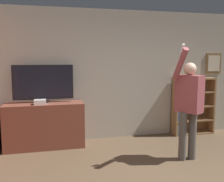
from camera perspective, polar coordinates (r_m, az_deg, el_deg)
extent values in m
cube|color=#B2AD9E|center=(5.61, 2.32, 3.53)|extent=(6.94, 0.06, 2.70)
cube|color=olive|center=(6.51, 21.23, 5.64)|extent=(0.38, 0.02, 0.46)
cube|color=beige|center=(6.49, 21.30, 5.64)|extent=(0.30, 0.01, 0.36)
cube|color=brown|center=(5.22, -14.45, -7.22)|extent=(1.48, 0.53, 0.86)
cylinder|color=black|center=(5.23, -14.59, -2.24)|extent=(0.22, 0.22, 0.03)
cylinder|color=black|center=(5.22, -14.61, -1.81)|extent=(0.06, 0.06, 0.05)
cube|color=black|center=(5.18, -14.73, 1.88)|extent=(1.13, 0.04, 0.66)
cube|color=black|center=(5.16, -14.73, 1.86)|extent=(1.10, 0.01, 0.62)
cube|color=white|center=(5.02, -15.39, -2.32)|extent=(0.21, 0.19, 0.09)
cube|color=#997047|center=(5.95, 13.47, -3.40)|extent=(0.04, 0.28, 1.27)
cube|color=#997047|center=(6.41, 20.77, -2.90)|extent=(0.04, 0.28, 1.27)
cube|color=#997047|center=(6.28, 16.63, -2.94)|extent=(0.95, 0.01, 1.27)
cube|color=#997047|center=(6.31, 17.05, -8.67)|extent=(0.88, 0.28, 0.04)
cube|color=#997047|center=(6.23, 17.15, -6.02)|extent=(0.88, 0.28, 0.04)
cube|color=#997047|center=(6.17, 17.26, -3.15)|extent=(0.88, 0.28, 0.04)
cube|color=#997047|center=(6.12, 17.37, -0.22)|extent=(0.88, 0.28, 0.04)
cube|color=#997047|center=(6.09, 17.48, 2.57)|extent=(0.88, 0.28, 0.04)
cube|color=#5B8E99|center=(6.04, 13.72, -8.02)|extent=(0.02, 0.22, 0.25)
cube|color=orange|center=(6.08, 14.01, -8.27)|extent=(0.04, 0.23, 0.18)
cube|color=orange|center=(6.10, 14.40, -8.33)|extent=(0.04, 0.23, 0.16)
cube|color=#2D569E|center=(5.98, 13.85, -5.24)|extent=(0.03, 0.22, 0.21)
cube|color=#232328|center=(6.00, 14.30, -5.49)|extent=(0.04, 0.20, 0.16)
cube|color=#338447|center=(6.03, 14.55, -5.32)|extent=(0.02, 0.24, 0.18)
cube|color=#99663D|center=(6.06, 14.89, -5.14)|extent=(0.03, 0.26, 0.21)
cube|color=gold|center=(6.06, 15.34, -5.27)|extent=(0.02, 0.22, 0.18)
cube|color=orange|center=(5.91, 13.97, -2.32)|extent=(0.03, 0.20, 0.20)
cube|color=#99663D|center=(5.94, 14.22, -2.02)|extent=(0.04, 0.24, 0.25)
cube|color=#232328|center=(5.96, 14.66, -2.01)|extent=(0.03, 0.23, 0.25)
cube|color=red|center=(5.98, 15.07, -2.09)|extent=(0.04, 0.22, 0.23)
cube|color=orange|center=(6.01, 15.46, -1.93)|extent=(0.04, 0.24, 0.26)
cube|color=beige|center=(6.03, 15.80, -2.15)|extent=(0.03, 0.24, 0.21)
cube|color=#99663D|center=(5.88, 14.03, 0.66)|extent=(0.04, 0.23, 0.18)
cube|color=red|center=(5.91, 14.31, 0.67)|extent=(0.04, 0.26, 0.18)
cube|color=red|center=(5.92, 14.78, 0.65)|extent=(0.04, 0.23, 0.17)
cylinder|color=#56514C|center=(4.60, 15.13, -9.49)|extent=(0.13, 0.13, 0.82)
cylinder|color=#56514C|center=(4.68, 17.08, -9.24)|extent=(0.13, 0.13, 0.82)
cube|color=#99474C|center=(4.49, 16.44, -0.58)|extent=(0.40, 0.47, 0.61)
sphere|color=beige|center=(4.46, 16.63, 4.64)|extent=(0.20, 0.20, 0.20)
cylinder|color=#99474C|center=(4.62, 18.98, -0.66)|extent=(0.09, 0.09, 0.56)
cylinder|color=#99474C|center=(4.24, 14.66, 5.71)|extent=(0.09, 0.40, 0.51)
cube|color=white|center=(4.19, 15.13, 8.93)|extent=(0.04, 0.09, 0.14)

